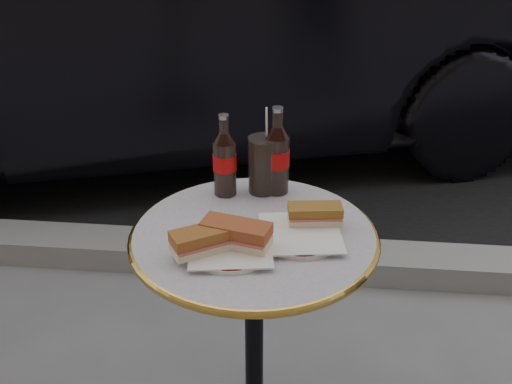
# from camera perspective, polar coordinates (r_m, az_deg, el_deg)

# --- Properties ---
(asphalt_road) EXTENTS (40.00, 8.00, 0.00)m
(asphalt_road) POSITION_cam_1_polar(r_m,az_deg,el_deg) (6.54, 4.50, 14.20)
(asphalt_road) COLOR black
(asphalt_road) RESTS_ON ground
(curb) EXTENTS (40.00, 0.20, 0.12)m
(curb) POSITION_cam_1_polar(r_m,az_deg,el_deg) (2.71, 1.81, -5.91)
(curb) COLOR gray
(curb) RESTS_ON ground
(bistro_table) EXTENTS (0.62, 0.62, 0.73)m
(bistro_table) POSITION_cam_1_polar(r_m,az_deg,el_deg) (1.81, -0.16, -13.53)
(bistro_table) COLOR #BAB2C4
(bistro_table) RESTS_ON ground
(plate_left) EXTENTS (0.21, 0.21, 0.01)m
(plate_left) POSITION_cam_1_polar(r_m,az_deg,el_deg) (1.52, -2.29, -5.06)
(plate_left) COLOR silver
(plate_left) RESTS_ON bistro_table
(plate_right) EXTENTS (0.21, 0.21, 0.01)m
(plate_right) POSITION_cam_1_polar(r_m,az_deg,el_deg) (1.57, 3.97, -3.88)
(plate_right) COLOR silver
(plate_right) RESTS_ON bistro_table
(sandwich_left_a) EXTENTS (0.17, 0.14, 0.05)m
(sandwich_left_a) POSITION_cam_1_polar(r_m,az_deg,el_deg) (1.49, -4.60, -4.36)
(sandwich_left_a) COLOR brown
(sandwich_left_a) RESTS_ON plate_left
(sandwich_left_b) EXTENTS (0.18, 0.11, 0.06)m
(sandwich_left_b) POSITION_cam_1_polar(r_m,az_deg,el_deg) (1.51, -1.78, -3.83)
(sandwich_left_b) COLOR #974726
(sandwich_left_b) RESTS_ON plate_left
(sandwich_right) EXTENTS (0.14, 0.08, 0.05)m
(sandwich_right) POSITION_cam_1_polar(r_m,az_deg,el_deg) (1.60, 5.26, -2.07)
(sandwich_right) COLOR #905E24
(sandwich_right) RESTS_ON plate_right
(cola_bottle_left) EXTENTS (0.08, 0.08, 0.23)m
(cola_bottle_left) POSITION_cam_1_polar(r_m,az_deg,el_deg) (1.72, -2.82, 3.30)
(cola_bottle_left) COLOR black
(cola_bottle_left) RESTS_ON bistro_table
(cola_bottle_right) EXTENTS (0.09, 0.09, 0.25)m
(cola_bottle_right) POSITION_cam_1_polar(r_m,az_deg,el_deg) (1.73, 1.89, 3.71)
(cola_bottle_right) COLOR black
(cola_bottle_right) RESTS_ON bistro_table
(cola_glass) EXTENTS (0.10, 0.10, 0.16)m
(cola_glass) POSITION_cam_1_polar(r_m,az_deg,el_deg) (1.74, 0.59, 2.45)
(cola_glass) COLOR black
(cola_glass) RESTS_ON bistro_table
(parked_car) EXTENTS (2.93, 4.97, 1.54)m
(parked_car) POSITION_cam_1_polar(r_m,az_deg,el_deg) (3.68, -5.93, 15.48)
(parked_car) COLOR black
(parked_car) RESTS_ON ground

